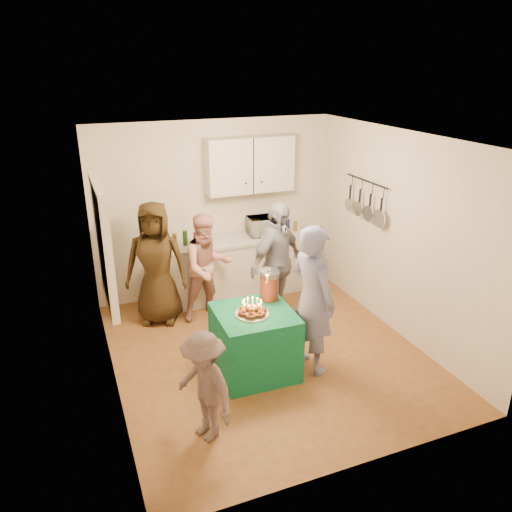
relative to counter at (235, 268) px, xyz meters
name	(u,v)px	position (x,y,z in m)	size (l,w,h in m)	color
floor	(266,352)	(-0.20, -1.70, -0.43)	(4.00, 4.00, 0.00)	brown
ceiling	(268,138)	(-0.20, -1.70, 2.17)	(4.00, 4.00, 0.00)	white
back_wall	(215,209)	(-0.20, 0.30, 0.87)	(3.60, 3.60, 0.00)	silver
left_wall	(104,278)	(-2.00, -1.70, 0.87)	(4.00, 4.00, 0.00)	silver
right_wall	(398,235)	(1.60, -1.70, 0.87)	(4.00, 4.00, 0.00)	silver
window_night	(102,245)	(-1.97, -1.40, 1.12)	(0.04, 1.00, 1.20)	black
counter	(235,268)	(0.00, 0.00, 0.00)	(2.20, 0.58, 0.86)	white
countertop	(235,240)	(0.00, 0.00, 0.46)	(2.24, 0.62, 0.05)	beige
upper_cabinet	(250,165)	(0.30, 0.15, 1.52)	(1.30, 0.30, 0.80)	white
pot_rack	(364,199)	(1.52, -1.00, 1.17)	(0.12, 1.00, 0.60)	black
microwave	(265,226)	(0.48, 0.00, 0.62)	(0.50, 0.34, 0.27)	white
party_table	(254,342)	(-0.48, -2.00, -0.05)	(0.85, 0.85, 0.76)	#0F6741
donut_cake	(252,307)	(-0.52, -2.05, 0.42)	(0.38, 0.38, 0.18)	#381C0C
punch_jar	(269,286)	(-0.20, -1.76, 0.50)	(0.22, 0.22, 0.34)	red
man_birthday	(312,300)	(0.15, -2.16, 0.44)	(0.64, 0.42, 1.75)	#7A80B1
woman_back_left	(156,263)	(-1.25, -0.38, 0.41)	(0.83, 0.54, 1.69)	#523817
woman_back_center	(208,267)	(-0.58, -0.54, 0.32)	(0.73, 0.57, 1.49)	#C9696F
woman_back_right	(277,264)	(0.23, -1.00, 0.41)	(0.99, 0.41, 1.68)	#101238
child_near_left	(204,387)	(-1.31, -2.84, 0.13)	(0.72, 0.42, 1.12)	#534244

